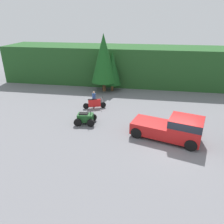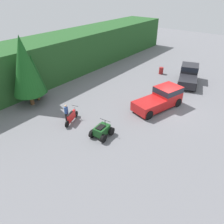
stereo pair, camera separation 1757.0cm
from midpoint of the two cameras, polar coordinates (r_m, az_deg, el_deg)
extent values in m
plane|color=slate|center=(17.52, 45.57, -17.99)|extent=(80.00, 80.00, 0.00)
cube|color=#235123|center=(29.19, 30.10, 6.34)|extent=(44.00, 6.00, 4.90)
cylinder|color=brown|center=(23.85, 15.23, 0.70)|extent=(0.41, 0.41, 1.24)
cone|color=#19561E|center=(22.77, 16.16, 8.66)|extent=(3.02, 3.02, 5.63)
cylinder|color=brown|center=(24.35, 17.39, 0.46)|extent=(0.29, 0.29, 0.87)
cone|color=#144719|center=(23.54, 18.11, 5.87)|extent=(2.13, 2.13, 3.97)
cube|color=red|center=(17.73, 46.88, -13.57)|extent=(2.77, 2.56, 1.72)
cube|color=#1E232D|center=(17.47, 47.44, -12.04)|extent=(2.80, 2.59, 0.55)
cube|color=red|center=(17.04, 38.40, -13.83)|extent=(3.27, 2.71, 0.91)
cylinder|color=black|center=(19.00, 47.08, -13.82)|extent=(0.91, 0.51, 0.87)
cylinder|color=black|center=(17.64, 48.97, -17.16)|extent=(0.91, 0.51, 0.87)
cylinder|color=black|center=(17.71, 35.01, -12.49)|extent=(0.91, 0.51, 0.87)
cylinder|color=black|center=(16.24, 35.76, -16.06)|extent=(0.91, 0.51, 0.87)
cylinder|color=black|center=(19.40, 19.15, -6.46)|extent=(0.60, 0.29, 0.60)
cylinder|color=black|center=(18.67, 14.44, -7.08)|extent=(0.60, 0.29, 0.60)
cube|color=red|center=(18.89, 16.94, -6.08)|extent=(1.24, 0.56, 0.77)
cylinder|color=#B7B7BC|center=(19.16, 19.20, -5.32)|extent=(0.32, 0.15, 0.87)
cylinder|color=black|center=(18.96, 19.38, -4.13)|extent=(0.23, 0.58, 0.04)
cube|color=black|center=(18.60, 16.51, -5.04)|extent=(0.91, 0.44, 0.06)
cylinder|color=black|center=(16.73, 19.80, -11.70)|extent=(0.67, 0.27, 0.66)
cylinder|color=black|center=(15.87, 20.71, -13.98)|extent=(0.67, 0.27, 0.66)
cylinder|color=black|center=(16.47, 15.90, -11.74)|extent=(0.67, 0.27, 0.66)
cylinder|color=black|center=(15.60, 16.57, -14.07)|extent=(0.67, 0.27, 0.66)
cube|color=#194C1E|center=(16.02, 18.36, -12.16)|extent=(1.37, 0.94, 0.64)
cylinder|color=black|center=(15.86, 20.32, -10.67)|extent=(0.05, 0.05, 0.35)
cylinder|color=black|center=(15.77, 20.41, -10.14)|extent=(0.11, 1.03, 0.04)
cube|color=black|center=(15.78, 18.04, -11.09)|extent=(0.79, 0.54, 0.08)
cylinder|color=black|center=(19.39, 16.24, -5.70)|extent=(0.20, 0.20, 0.82)
cylinder|color=black|center=(19.23, 16.39, -5.97)|extent=(0.20, 0.20, 0.82)
cylinder|color=#2D5199|center=(18.98, 16.56, -3.95)|extent=(0.40, 0.40, 0.61)
sphere|color=tan|center=(18.79, 16.71, -2.82)|extent=(0.26, 0.26, 0.22)
camera|label=1|loc=(8.79, 119.17, -19.31)|focal=35.00mm
camera|label=2|loc=(8.79, -60.83, 19.31)|focal=35.00mm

